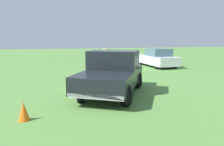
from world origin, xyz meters
name	(u,v)px	position (x,y,z in m)	size (l,w,h in m)	color
ground_plane	(113,90)	(0.00, 0.00, 0.00)	(80.00, 80.00, 0.00)	#54843D
pickup_truck	(113,72)	(-0.61, 0.17, 0.94)	(4.81, 3.90, 1.81)	black
sedan_near	(157,58)	(6.87, -5.66, 0.69)	(4.34, 2.02, 1.49)	black
person_bystander	(105,58)	(5.68, -0.91, 0.91)	(0.34, 0.34, 1.62)	#7A6B51
traffic_cone	(24,111)	(-2.88, 3.40, 0.28)	(0.32, 0.32, 0.55)	orange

